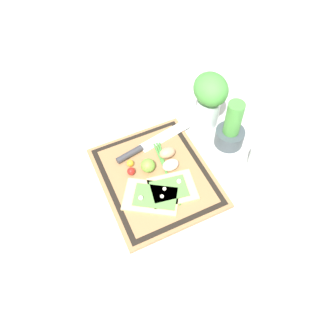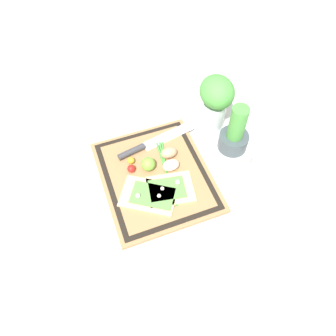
# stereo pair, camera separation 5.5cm
# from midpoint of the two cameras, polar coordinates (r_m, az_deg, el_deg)

# --- Properties ---
(ground_plane) EXTENTS (6.00, 6.00, 0.00)m
(ground_plane) POSITION_cam_midpoint_polar(r_m,az_deg,el_deg) (1.12, -0.75, -1.71)
(ground_plane) COLOR silver
(cutting_board) EXTENTS (0.42, 0.36, 0.02)m
(cutting_board) POSITION_cam_midpoint_polar(r_m,az_deg,el_deg) (1.11, -0.76, -1.48)
(cutting_board) COLOR #997047
(cutting_board) RESTS_ON ground_plane
(pizza_slice_near) EXTENTS (0.20, 0.21, 0.02)m
(pizza_slice_near) POSITION_cam_midpoint_polar(r_m,az_deg,el_deg) (1.05, -1.78, -4.85)
(pizza_slice_near) COLOR #DBBC7F
(pizza_slice_near) RESTS_ON cutting_board
(pizza_slice_far) EXTENTS (0.14, 0.17, 0.02)m
(pizza_slice_far) POSITION_cam_midpoint_polar(r_m,az_deg,el_deg) (1.07, 1.78, -3.71)
(pizza_slice_far) COLOR #DBBC7F
(pizza_slice_far) RESTS_ON cutting_board
(knife) EXTENTS (0.09, 0.30, 0.02)m
(knife) POSITION_cam_midpoint_polar(r_m,az_deg,el_deg) (1.17, -2.82, 3.77)
(knife) COLOR silver
(knife) RESTS_ON cutting_board
(egg_brown) EXTENTS (0.04, 0.06, 0.04)m
(egg_brown) POSITION_cam_midpoint_polar(r_m,az_deg,el_deg) (1.13, 1.53, 2.61)
(egg_brown) COLOR tan
(egg_brown) RESTS_ON cutting_board
(egg_pink) EXTENTS (0.04, 0.06, 0.04)m
(egg_pink) POSITION_cam_midpoint_polar(r_m,az_deg,el_deg) (1.10, 1.92, 0.44)
(egg_pink) COLOR beige
(egg_pink) RESTS_ON cutting_board
(lime) EXTENTS (0.05, 0.05, 0.05)m
(lime) POSITION_cam_midpoint_polar(r_m,az_deg,el_deg) (1.10, -2.05, 0.64)
(lime) COLOR #70A838
(lime) RESTS_ON cutting_board
(cherry_tomato_red) EXTENTS (0.03, 0.03, 0.03)m
(cherry_tomato_red) POSITION_cam_midpoint_polar(r_m,az_deg,el_deg) (1.10, -5.03, -0.16)
(cherry_tomato_red) COLOR red
(cherry_tomato_red) RESTS_ON cutting_board
(cherry_tomato_yellow) EXTENTS (0.02, 0.02, 0.02)m
(cherry_tomato_yellow) POSITION_cam_midpoint_polar(r_m,az_deg,el_deg) (1.12, -5.07, 1.25)
(cherry_tomato_yellow) COLOR gold
(cherry_tomato_yellow) RESTS_ON cutting_board
(scallion_bunch) EXTENTS (0.26, 0.07, 0.01)m
(scallion_bunch) POSITION_cam_midpoint_polar(r_m,az_deg,el_deg) (1.10, 1.07, -0.82)
(scallion_bunch) COLOR #47933D
(scallion_bunch) RESTS_ON cutting_board
(herb_pot) EXTENTS (0.11, 0.11, 0.19)m
(herb_pot) POSITION_cam_midpoint_polar(r_m,az_deg,el_deg) (1.17, 12.86, 5.64)
(herb_pot) COLOR #3D474C
(herb_pot) RESTS_ON ground_plane
(sauce_jar) EXTENTS (0.09, 0.09, 0.10)m
(sauce_jar) POSITION_cam_midpoint_polar(r_m,az_deg,el_deg) (1.14, 17.54, -0.14)
(sauce_jar) COLOR silver
(sauce_jar) RESTS_ON ground_plane
(herb_glass) EXTENTS (0.13, 0.12, 0.22)m
(herb_glass) POSITION_cam_midpoint_polar(r_m,az_deg,el_deg) (1.18, 9.67, 11.62)
(herb_glass) COLOR silver
(herb_glass) RESTS_ON ground_plane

